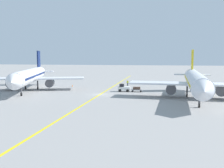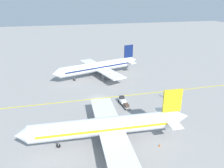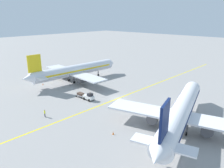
% 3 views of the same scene
% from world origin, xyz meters
% --- Properties ---
extents(ground_plane, '(400.00, 400.00, 0.00)m').
position_xyz_m(ground_plane, '(0.00, 0.00, 0.00)').
color(ground_plane, gray).
extents(apron_yellow_centreline, '(2.60, 119.99, 0.01)m').
position_xyz_m(apron_yellow_centreline, '(0.00, 0.00, 0.00)').
color(apron_yellow_centreline, yellow).
rests_on(apron_yellow_centreline, ground).
extents(airplane_at_gate, '(28.28, 35.54, 10.60)m').
position_xyz_m(airplane_at_gate, '(-21.14, 2.41, 3.71)').
color(airplane_at_gate, silver).
rests_on(airplane_at_gate, ground).
extents(airplane_adjacent_stand, '(28.36, 34.95, 10.60)m').
position_xyz_m(airplane_adjacent_stand, '(19.75, -4.34, 3.71)').
color(airplane_adjacent_stand, white).
rests_on(airplane_adjacent_stand, ground).
extents(baggage_tug_white, '(3.05, 1.84, 2.11)m').
position_xyz_m(baggage_tug_white, '(-4.80, -5.89, 0.90)').
color(baggage_tug_white, white).
rests_on(baggage_tug_white, ground).
extents(baggage_cart_trailing, '(2.65, 1.49, 1.24)m').
position_xyz_m(baggage_cart_trailing, '(-8.10, -6.00, 0.76)').
color(baggage_cart_trailing, gray).
rests_on(baggage_cart_trailing, ground).
extents(ground_crew_worker, '(0.56, 0.32, 1.68)m').
position_xyz_m(ground_crew_worker, '(-4.33, -19.05, 0.91)').
color(ground_crew_worker, '#23232D').
rests_on(ground_crew_worker, ground).
extents(traffic_cone_mid_apron, '(0.32, 0.32, 0.55)m').
position_xyz_m(traffic_cone_mid_apron, '(-25.44, -7.22, 0.28)').
color(traffic_cone_mid_apron, orange).
rests_on(traffic_cone_mid_apron, ground).
extents(traffic_cone_by_wingtip, '(0.32, 0.32, 0.55)m').
position_xyz_m(traffic_cone_by_wingtip, '(11.59, -14.36, 0.28)').
color(traffic_cone_by_wingtip, orange).
rests_on(traffic_cone_by_wingtip, ground).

